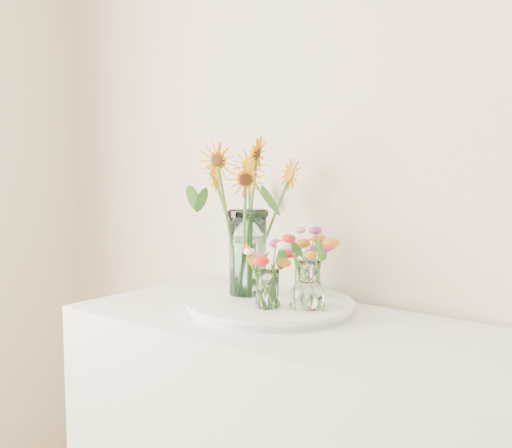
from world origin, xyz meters
name	(u,v)px	position (x,y,z in m)	size (l,w,h in m)	color
tray	(270,307)	(-0.69, 1.97, 0.91)	(0.47, 0.47, 0.03)	white
mason_jar	(248,253)	(-0.80, 2.01, 1.06)	(0.11, 0.11, 0.27)	#ACD5D9
sunflower_bouquet	(248,218)	(-0.80, 2.01, 1.17)	(0.52, 0.52, 0.48)	orange
small_vase_a	(267,289)	(-0.64, 1.91, 0.98)	(0.07, 0.07, 0.11)	white
wildflower_posy_a	(267,274)	(-0.64, 1.91, 1.03)	(0.18, 0.18, 0.20)	#CF6212
small_vase_b	(307,286)	(-0.55, 1.96, 0.99)	(0.10, 0.10, 0.14)	white
wildflower_posy_b	(308,270)	(-0.55, 1.96, 1.04)	(0.22, 0.22, 0.23)	#CF6212
small_vase_c	(309,280)	(-0.63, 2.08, 0.98)	(0.07, 0.07, 0.12)	white
wildflower_posy_c	(309,265)	(-0.63, 2.08, 1.03)	(0.19, 0.19, 0.21)	#CF6212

